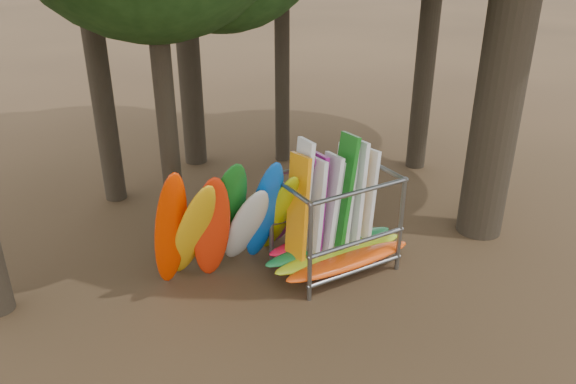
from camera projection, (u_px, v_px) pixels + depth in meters
ground at (319, 284)px, 11.26m from camera, size 120.00×120.00×0.00m
kayak_row at (237, 220)px, 11.06m from camera, size 3.32×2.05×2.89m
storage_rack at (335, 225)px, 11.46m from camera, size 3.12×1.56×2.86m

